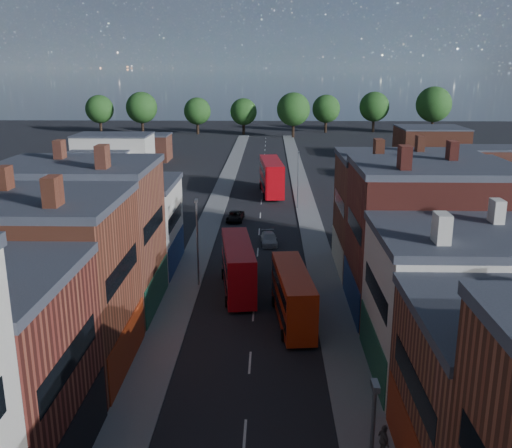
# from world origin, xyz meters

# --- Properties ---
(pavement_west) EXTENTS (3.00, 200.00, 0.12)m
(pavement_west) POSITION_xyz_m (-6.50, 50.00, 0.06)
(pavement_west) COLOR gray
(pavement_west) RESTS_ON ground
(pavement_east) EXTENTS (3.00, 200.00, 0.12)m
(pavement_east) POSITION_xyz_m (6.50, 50.00, 0.06)
(pavement_east) COLOR gray
(pavement_east) RESTS_ON ground
(lamp_post_2) EXTENTS (0.25, 0.70, 8.12)m
(lamp_post_2) POSITION_xyz_m (-5.20, 30.00, 4.70)
(lamp_post_2) COLOR slate
(lamp_post_2) RESTS_ON ground
(lamp_post_3) EXTENTS (0.25, 0.70, 8.12)m
(lamp_post_3) POSITION_xyz_m (5.20, 60.00, 4.70)
(lamp_post_3) COLOR slate
(lamp_post_3) RESTS_ON ground
(bus_0) EXTENTS (3.66, 10.63, 4.50)m
(bus_0) POSITION_xyz_m (-1.50, 28.76, 2.43)
(bus_0) COLOR #AF0A0E
(bus_0) RESTS_ON ground
(bus_1) EXTENTS (3.25, 10.03, 4.25)m
(bus_1) POSITION_xyz_m (3.11, 22.47, 2.30)
(bus_1) COLOR red
(bus_1) RESTS_ON ground
(bus_2) EXTENTS (3.97, 12.72, 5.41)m
(bus_2) POSITION_xyz_m (1.50, 69.54, 2.92)
(bus_2) COLOR #BF0810
(bus_2) RESTS_ON ground
(car_2) EXTENTS (2.38, 4.58, 1.23)m
(car_2) POSITION_xyz_m (-3.23, 53.02, 0.62)
(car_2) COLOR black
(car_2) RESTS_ON ground
(car_3) EXTENTS (2.06, 4.42, 1.25)m
(car_3) POSITION_xyz_m (1.20, 43.03, 0.62)
(car_3) COLOR #B8B8B8
(car_3) RESTS_ON ground
(ped_3) EXTENTS (0.74, 1.14, 1.79)m
(ped_3) POSITION_xyz_m (7.14, 6.40, 1.01)
(ped_3) COLOR #625B54
(ped_3) RESTS_ON pavement_east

